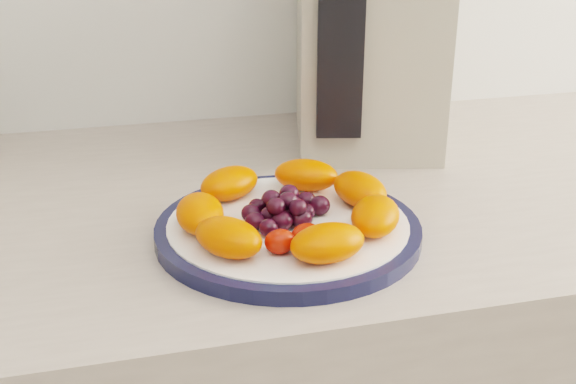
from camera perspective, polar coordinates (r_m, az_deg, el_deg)
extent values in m
cylinder|color=#121634|center=(0.74, 0.00, -3.04)|extent=(0.27, 0.27, 0.01)
cylinder|color=white|center=(0.74, 0.00, -2.97)|extent=(0.25, 0.25, 0.02)
cube|color=#A39B8A|center=(1.01, 6.25, 13.07)|extent=(0.24, 0.29, 0.32)
cube|color=black|center=(0.87, 4.19, 11.91)|extent=(0.06, 0.03, 0.24)
ellipsoid|color=#FF4000|center=(0.77, 5.70, 0.21)|extent=(0.06, 0.08, 0.03)
ellipsoid|color=#FF4000|center=(0.81, 1.44, 1.35)|extent=(0.09, 0.07, 0.03)
ellipsoid|color=#FF4000|center=(0.79, -4.65, 0.69)|extent=(0.09, 0.08, 0.03)
ellipsoid|color=#FF4000|center=(0.72, -6.97, -1.68)|extent=(0.05, 0.07, 0.03)
ellipsoid|color=#FF4000|center=(0.67, -4.73, -3.59)|extent=(0.08, 0.09, 0.03)
ellipsoid|color=#FF4000|center=(0.66, 3.14, -4.04)|extent=(0.08, 0.06, 0.03)
ellipsoid|color=#FF4000|center=(0.71, 6.92, -1.89)|extent=(0.08, 0.09, 0.03)
ellipsoid|color=black|center=(0.73, 0.00, -1.69)|extent=(0.02, 0.02, 0.02)
ellipsoid|color=black|center=(0.74, 1.46, -1.61)|extent=(0.02, 0.02, 0.02)
ellipsoid|color=black|center=(0.75, 0.40, -1.07)|extent=(0.02, 0.02, 0.02)
ellipsoid|color=black|center=(0.74, -1.04, -1.27)|extent=(0.02, 0.02, 0.02)
ellipsoid|color=black|center=(0.73, -1.47, -1.88)|extent=(0.02, 0.02, 0.02)
ellipsoid|color=black|center=(0.71, -0.42, -2.27)|extent=(0.02, 0.02, 0.02)
ellipsoid|color=black|center=(0.72, 1.07, -2.10)|extent=(0.02, 0.02, 0.02)
ellipsoid|color=black|center=(0.75, 2.51, -1.06)|extent=(0.02, 0.02, 0.02)
ellipsoid|color=black|center=(0.76, 1.45, -0.68)|extent=(0.02, 0.02, 0.02)
ellipsoid|color=black|center=(0.76, 0.04, -0.48)|extent=(0.02, 0.02, 0.02)
ellipsoid|color=black|center=(0.76, -1.38, -0.67)|extent=(0.02, 0.02, 0.02)
ellipsoid|color=black|center=(0.75, -2.47, -1.16)|extent=(0.02, 0.02, 0.02)
ellipsoid|color=black|center=(0.73, -2.94, -1.69)|extent=(0.02, 0.02, 0.02)
ellipsoid|color=black|center=(0.71, -2.63, -2.33)|extent=(0.02, 0.02, 0.02)
ellipsoid|color=black|center=(0.70, -1.57, -2.84)|extent=(0.02, 0.02, 0.02)
ellipsoid|color=black|center=(0.72, 0.00, -0.71)|extent=(0.02, 0.02, 0.02)
ellipsoid|color=black|center=(0.74, 0.09, -0.14)|extent=(0.02, 0.02, 0.02)
ellipsoid|color=black|center=(0.73, -1.33, -0.51)|extent=(0.02, 0.02, 0.02)
ellipsoid|color=black|center=(0.71, -0.94, -1.17)|extent=(0.02, 0.02, 0.02)
ellipsoid|color=black|center=(0.71, 0.79, -1.23)|extent=(0.02, 0.02, 0.02)
ellipsoid|color=#C01303|center=(0.67, -0.64, -3.93)|extent=(0.03, 0.03, 0.02)
ellipsoid|color=#C01303|center=(0.68, 1.46, -3.45)|extent=(0.03, 0.03, 0.02)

